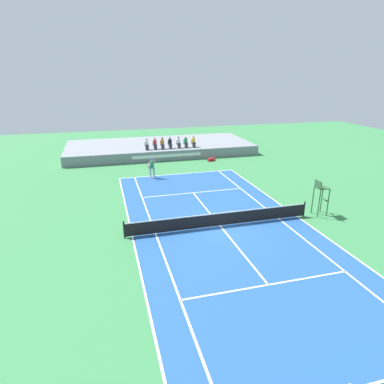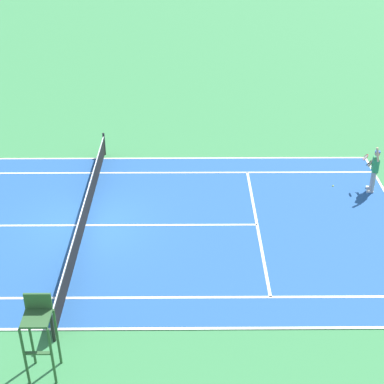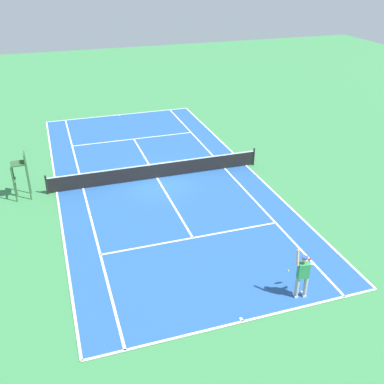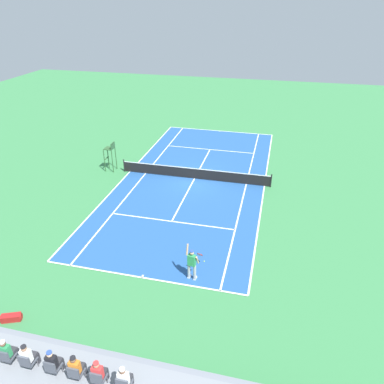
{
  "view_description": "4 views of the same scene",
  "coord_description": "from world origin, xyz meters",
  "px_view_note": "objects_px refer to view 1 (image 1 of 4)",
  "views": [
    {
      "loc": [
        -6.71,
        -17.79,
        9.07
      ],
      "look_at": [
        -0.76,
        3.97,
        1.0
      ],
      "focal_mm": 31.02,
      "sensor_mm": 36.0,
      "label": 1
    },
    {
      "loc": [
        18.31,
        3.85,
        12.12
      ],
      "look_at": [
        -0.76,
        3.97,
        1.0
      ],
      "focal_mm": 54.99,
      "sensor_mm": 36.0,
      "label": 2
    },
    {
      "loc": [
        5.4,
        22.66,
        11.35
      ],
      "look_at": [
        -0.76,
        3.97,
        1.0
      ],
      "focal_mm": 42.89,
      "sensor_mm": 36.0,
      "label": 3
    },
    {
      "loc": [
        -5.98,
        25.5,
        12.96
      ],
      "look_at": [
        -0.76,
        3.97,
        1.0
      ],
      "focal_mm": 34.42,
      "sensor_mm": 36.0,
      "label": 4
    }
  ],
  "objects_px": {
    "spectator_seated_4": "(179,143)",
    "tennis_ball": "(151,183)",
    "spectator_seated_6": "(194,142)",
    "equipment_bag": "(211,160)",
    "spectator_seated_3": "(170,143)",
    "spectator_seated_5": "(186,142)",
    "spectator_seated_0": "(147,144)",
    "tennis_player": "(152,168)",
    "umpire_chair": "(321,193)",
    "spectator_seated_2": "(162,143)",
    "spectator_seated_1": "(155,144)"
  },
  "relations": [
    {
      "from": "spectator_seated_6",
      "to": "equipment_bag",
      "type": "height_order",
      "value": "spectator_seated_6"
    },
    {
      "from": "spectator_seated_3",
      "to": "umpire_chair",
      "type": "relative_size",
      "value": 0.52
    },
    {
      "from": "spectator_seated_6",
      "to": "umpire_chair",
      "type": "distance_m",
      "value": 18.84
    },
    {
      "from": "tennis_player",
      "to": "umpire_chair",
      "type": "xyz_separation_m",
      "value": [
        9.6,
        -11.34,
        0.56
      ]
    },
    {
      "from": "spectator_seated_6",
      "to": "tennis_ball",
      "type": "relative_size",
      "value": 18.6
    },
    {
      "from": "spectator_seated_0",
      "to": "spectator_seated_4",
      "type": "height_order",
      "value": "same"
    },
    {
      "from": "tennis_ball",
      "to": "spectator_seated_0",
      "type": "bearing_deg",
      "value": 84.09
    },
    {
      "from": "spectator_seated_1",
      "to": "umpire_chair",
      "type": "distance_m",
      "value": 20.19
    },
    {
      "from": "spectator_seated_3",
      "to": "spectator_seated_4",
      "type": "relative_size",
      "value": 1.0
    },
    {
      "from": "spectator_seated_4",
      "to": "equipment_bag",
      "type": "bearing_deg",
      "value": -39.94
    },
    {
      "from": "spectator_seated_2",
      "to": "spectator_seated_3",
      "type": "distance_m",
      "value": 0.88
    },
    {
      "from": "spectator_seated_5",
      "to": "umpire_chair",
      "type": "distance_m",
      "value": 19.04
    },
    {
      "from": "spectator_seated_5",
      "to": "umpire_chair",
      "type": "height_order",
      "value": "umpire_chair"
    },
    {
      "from": "spectator_seated_2",
      "to": "spectator_seated_6",
      "type": "bearing_deg",
      "value": 0.0
    },
    {
      "from": "spectator_seated_5",
      "to": "tennis_ball",
      "type": "xyz_separation_m",
      "value": [
        -5.36,
        -8.63,
        -1.68
      ]
    },
    {
      "from": "spectator_seated_0",
      "to": "spectator_seated_6",
      "type": "height_order",
      "value": "same"
    },
    {
      "from": "spectator_seated_4",
      "to": "tennis_ball",
      "type": "xyz_separation_m",
      "value": [
        -4.52,
        -8.63,
        -1.68
      ]
    },
    {
      "from": "spectator_seated_1",
      "to": "spectator_seated_4",
      "type": "height_order",
      "value": "same"
    },
    {
      "from": "spectator_seated_6",
      "to": "tennis_player",
      "type": "bearing_deg",
      "value": -129.73
    },
    {
      "from": "spectator_seated_2",
      "to": "umpire_chair",
      "type": "relative_size",
      "value": 0.52
    },
    {
      "from": "spectator_seated_2",
      "to": "tennis_player",
      "type": "xyz_separation_m",
      "value": [
        -2.32,
        -7.14,
        -0.72
      ]
    },
    {
      "from": "spectator_seated_2",
      "to": "tennis_ball",
      "type": "bearing_deg",
      "value": -107.08
    },
    {
      "from": "spectator_seated_1",
      "to": "spectator_seated_2",
      "type": "bearing_deg",
      "value": 0.0
    },
    {
      "from": "spectator_seated_6",
      "to": "equipment_bag",
      "type": "bearing_deg",
      "value": -62.94
    },
    {
      "from": "spectator_seated_4",
      "to": "tennis_player",
      "type": "relative_size",
      "value": 0.61
    },
    {
      "from": "spectator_seated_2",
      "to": "spectator_seated_5",
      "type": "relative_size",
      "value": 1.0
    },
    {
      "from": "spectator_seated_0",
      "to": "spectator_seated_3",
      "type": "xyz_separation_m",
      "value": [
        2.64,
        0.0,
        0.0
      ]
    },
    {
      "from": "spectator_seated_4",
      "to": "spectator_seated_6",
      "type": "relative_size",
      "value": 1.0
    },
    {
      "from": "tennis_player",
      "to": "spectator_seated_0",
      "type": "bearing_deg",
      "value": 85.49
    },
    {
      "from": "equipment_bag",
      "to": "tennis_player",
      "type": "bearing_deg",
      "value": -147.7
    },
    {
      "from": "spectator_seated_1",
      "to": "spectator_seated_4",
      "type": "xyz_separation_m",
      "value": [
        2.7,
        0.0,
        0.0
      ]
    },
    {
      "from": "spectator_seated_4",
      "to": "tennis_player",
      "type": "distance_m",
      "value": 8.31
    },
    {
      "from": "tennis_player",
      "to": "spectator_seated_3",
      "type": "bearing_deg",
      "value": 65.87
    },
    {
      "from": "spectator_seated_5",
      "to": "tennis_player",
      "type": "bearing_deg",
      "value": -125.13
    },
    {
      "from": "spectator_seated_2",
      "to": "spectator_seated_6",
      "type": "distance_m",
      "value": 3.62
    },
    {
      "from": "spectator_seated_6",
      "to": "tennis_player",
      "type": "xyz_separation_m",
      "value": [
        -5.94,
        -7.14,
        -0.72
      ]
    },
    {
      "from": "spectator_seated_6",
      "to": "equipment_bag",
      "type": "distance_m",
      "value": 3.27
    },
    {
      "from": "spectator_seated_3",
      "to": "spectator_seated_5",
      "type": "distance_m",
      "value": 1.83
    },
    {
      "from": "spectator_seated_3",
      "to": "tennis_ball",
      "type": "height_order",
      "value": "spectator_seated_3"
    },
    {
      "from": "umpire_chair",
      "to": "tennis_ball",
      "type": "bearing_deg",
      "value": 135.21
    },
    {
      "from": "spectator_seated_2",
      "to": "umpire_chair",
      "type": "height_order",
      "value": "umpire_chair"
    },
    {
      "from": "spectator_seated_0",
      "to": "equipment_bag",
      "type": "distance_m",
      "value": 7.32
    },
    {
      "from": "spectator_seated_2",
      "to": "equipment_bag",
      "type": "height_order",
      "value": "spectator_seated_2"
    },
    {
      "from": "spectator_seated_4",
      "to": "tennis_player",
      "type": "bearing_deg",
      "value": -120.38
    },
    {
      "from": "equipment_bag",
      "to": "spectator_seated_0",
      "type": "bearing_deg",
      "value": 159.03
    },
    {
      "from": "umpire_chair",
      "to": "spectator_seated_4",
      "type": "bearing_deg",
      "value": 106.33
    },
    {
      "from": "tennis_player",
      "to": "spectator_seated_5",
      "type": "bearing_deg",
      "value": 54.87
    },
    {
      "from": "spectator_seated_3",
      "to": "spectator_seated_6",
      "type": "relative_size",
      "value": 1.0
    },
    {
      "from": "spectator_seated_4",
      "to": "tennis_player",
      "type": "xyz_separation_m",
      "value": [
        -4.19,
        -7.14,
        -0.72
      ]
    },
    {
      "from": "spectator_seated_1",
      "to": "tennis_player",
      "type": "relative_size",
      "value": 0.61
    }
  ]
}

